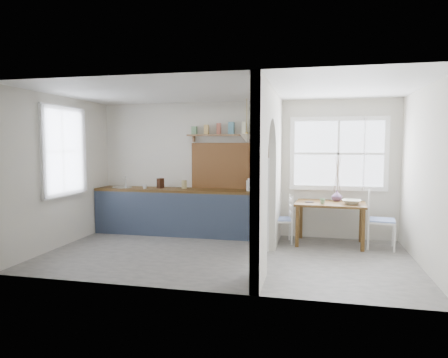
% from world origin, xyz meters
% --- Properties ---
extents(floor, '(5.80, 3.20, 0.01)m').
position_xyz_m(floor, '(0.00, 0.00, 0.00)').
color(floor, gray).
rests_on(floor, ground).
extents(ceiling, '(5.80, 3.20, 0.01)m').
position_xyz_m(ceiling, '(0.00, 0.00, 2.60)').
color(ceiling, beige).
rests_on(ceiling, walls).
extents(walls, '(5.81, 3.21, 2.60)m').
position_xyz_m(walls, '(0.00, 0.00, 1.30)').
color(walls, beige).
rests_on(walls, floor).
extents(partition, '(0.12, 3.20, 2.60)m').
position_xyz_m(partition, '(0.70, 0.06, 1.45)').
color(partition, beige).
rests_on(partition, floor).
extents(kitchen_window, '(0.10, 1.16, 1.50)m').
position_xyz_m(kitchen_window, '(-2.87, 0.00, 1.65)').
color(kitchen_window, white).
rests_on(kitchen_window, walls).
extents(nook_window, '(1.76, 0.10, 1.30)m').
position_xyz_m(nook_window, '(1.80, 1.56, 1.60)').
color(nook_window, white).
rests_on(nook_window, walls).
extents(counter, '(3.50, 0.60, 0.90)m').
position_xyz_m(counter, '(-1.13, 1.33, 0.46)').
color(counter, '#4F391D').
rests_on(counter, floor).
extents(sink, '(0.40, 0.40, 0.02)m').
position_xyz_m(sink, '(-2.43, 1.30, 0.89)').
color(sink, silver).
rests_on(sink, counter).
extents(backsplash, '(1.65, 0.03, 0.90)m').
position_xyz_m(backsplash, '(-0.20, 1.58, 1.35)').
color(backsplash, brown).
rests_on(backsplash, walls).
extents(shelf, '(1.75, 0.20, 0.21)m').
position_xyz_m(shelf, '(-0.20, 1.49, 2.00)').
color(shelf, '#8C6244').
rests_on(shelf, walls).
extents(pendant_lamp, '(0.26, 0.26, 0.16)m').
position_xyz_m(pendant_lamp, '(0.15, 1.15, 1.88)').
color(pendant_lamp, beige).
rests_on(pendant_lamp, ceiling).
extents(utensil_rail, '(0.02, 0.50, 0.02)m').
position_xyz_m(utensil_rail, '(0.61, 0.90, 1.45)').
color(utensil_rail, silver).
rests_on(utensil_rail, partition).
extents(dining_table, '(1.24, 0.87, 0.75)m').
position_xyz_m(dining_table, '(1.66, 1.10, 0.37)').
color(dining_table, '#4F391D').
rests_on(dining_table, floor).
extents(chair_left, '(0.45, 0.45, 0.86)m').
position_xyz_m(chair_left, '(0.80, 1.05, 0.43)').
color(chair_left, white).
rests_on(chair_left, floor).
extents(chair_right, '(0.50, 0.50, 0.98)m').
position_xyz_m(chair_right, '(2.50, 1.01, 0.49)').
color(chair_right, white).
rests_on(chair_right, floor).
extents(kettle, '(0.20, 0.17, 0.23)m').
position_xyz_m(kettle, '(0.20, 1.29, 1.02)').
color(kettle, silver).
rests_on(kettle, counter).
extents(mug_a, '(0.12, 0.12, 0.09)m').
position_xyz_m(mug_a, '(-1.87, 1.15, 0.94)').
color(mug_a, silver).
rests_on(mug_a, counter).
extents(mug_b, '(0.16, 0.16, 0.11)m').
position_xyz_m(mug_b, '(-1.62, 1.41, 0.95)').
color(mug_b, white).
rests_on(mug_b, counter).
extents(knife_block, '(0.13, 0.15, 0.20)m').
position_xyz_m(knife_block, '(-1.62, 1.35, 1.00)').
color(knife_block, black).
rests_on(knife_block, counter).
extents(jar, '(0.11, 0.11, 0.16)m').
position_xyz_m(jar, '(-1.13, 1.36, 0.98)').
color(jar, tan).
rests_on(jar, counter).
extents(towel_magenta, '(0.02, 0.03, 0.55)m').
position_xyz_m(towel_magenta, '(0.58, 1.00, 0.28)').
color(towel_magenta, '#CE2589').
rests_on(towel_magenta, counter).
extents(towel_orange, '(0.02, 0.03, 0.49)m').
position_xyz_m(towel_orange, '(0.58, 0.95, 0.25)').
color(towel_orange, orange).
rests_on(towel_orange, counter).
extents(bowl, '(0.36, 0.36, 0.08)m').
position_xyz_m(bowl, '(2.01, 0.98, 0.79)').
color(bowl, beige).
rests_on(bowl, dining_table).
extents(table_cup, '(0.12, 0.12, 0.09)m').
position_xyz_m(table_cup, '(1.52, 0.94, 0.79)').
color(table_cup, '#7BA87B').
rests_on(table_cup, dining_table).
extents(plate, '(0.18, 0.18, 0.01)m').
position_xyz_m(plate, '(1.29, 1.05, 0.75)').
color(plate, black).
rests_on(plate, dining_table).
extents(vase, '(0.19, 0.19, 0.20)m').
position_xyz_m(vase, '(1.78, 1.33, 0.84)').
color(vase, '#5C4063').
rests_on(vase, dining_table).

